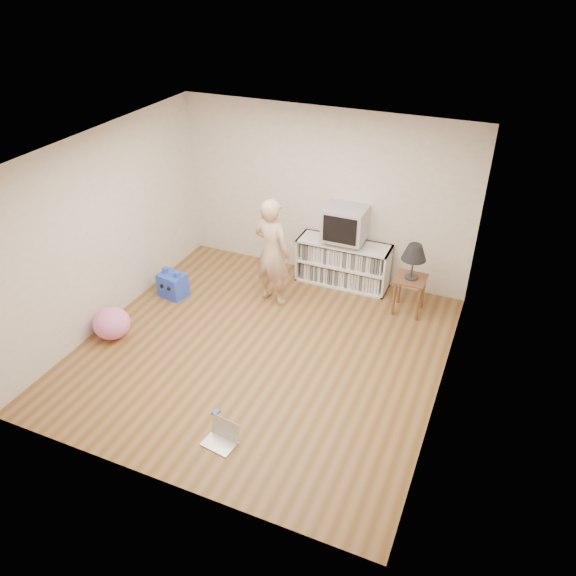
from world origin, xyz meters
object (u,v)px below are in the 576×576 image
Objects in this scene: crt_tv at (345,223)px; laptop at (222,436)px; dvd_deck at (344,241)px; plush_pink at (112,323)px; plush_blue at (173,285)px; table_lamp at (414,253)px; person at (272,252)px; side_table at (410,286)px; media_unit at (343,263)px.

crt_tv is 3.70m from laptop.
dvd_deck is 3.50m from plush_pink.
plush_blue is at bearing 81.58° from plush_pink.
crt_tv is at bearing 161.57° from table_lamp.
crt_tv is 1.18m from person.
crt_tv is at bearing 96.03° from laptop.
crt_tv is at bearing 161.57° from side_table.
dvd_deck is at bearing -90.00° from media_unit.
person is (-0.79, -0.87, 0.45)m from media_unit.
plush_pink is (-2.38, -2.53, -0.14)m from media_unit.
crt_tv is at bearing 46.58° from plush_pink.
laptop is (0.65, -2.72, -0.74)m from person.
person reaches higher than laptop.
plush_blue is at bearing -148.58° from media_unit.
media_unit is 1.26m from person.
side_table is at bearing 77.13° from laptop.
media_unit reaches higher than plush_pink.
plush_pink is (-0.18, -1.19, 0.02)m from plush_blue.
media_unit is at bearing -118.34° from person.
side_table reaches higher than laptop.
media_unit is 2.86× the size of plush_pink.
dvd_deck is at bearing 41.39° from plush_blue.
plush_blue is (-3.30, -0.96, -0.76)m from table_lamp.
dvd_deck is 2.63m from plush_blue.
plush_blue is (-3.30, -0.96, -0.23)m from side_table.
side_table is (1.10, -0.39, 0.07)m from media_unit.
table_lamp is at bearing 180.00° from side_table.
laptop is at bearing -111.10° from side_table.
side_table is at bearing -18.43° from crt_tv.
plush_blue is (-2.20, -1.33, -0.55)m from dvd_deck.
side_table is 3.45m from plush_blue.
dvd_deck is 0.82× the size of side_table.
media_unit is at bearing 90.00° from crt_tv.
table_lamp reaches higher than dvd_deck.
plush_pink is at bearing -133.38° from dvd_deck.
side_table is at bearing -151.86° from person.
dvd_deck is 0.87× the size of table_lamp.
side_table is 1.45× the size of laptop.
side_table is 4.09m from plush_pink.
table_lamp is at bearing 31.68° from plush_pink.
dvd_deck is at bearing 96.04° from laptop.
person is at bearing -132.47° from dvd_deck.
person is at bearing -132.58° from crt_tv.
crt_tv is (0.00, -0.02, 0.67)m from media_unit.
side_table is at bearing 31.68° from plush_pink.
dvd_deck is 1.17m from person.
media_unit is 2.55× the size of side_table.
dvd_deck is 0.29m from crt_tv.
table_lamp is 0.32× the size of person.
person reaches higher than crt_tv.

